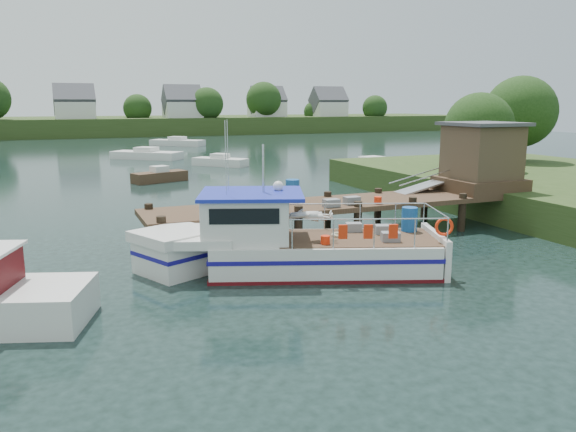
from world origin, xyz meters
name	(u,v)px	position (x,y,z in m)	size (l,w,h in m)	color
ground_plane	(297,239)	(0.00, 0.00, 0.00)	(160.00, 160.00, 0.00)	black
far_shore	(106,122)	(0.01, 82.37, 2.10)	(140.00, 42.55, 9.22)	#31471D
dock	(435,175)	(6.51, 0.01, 2.24)	(16.60, 3.00, 4.78)	#493322
lobster_boat	(285,245)	(-2.05, -3.80, 0.87)	(9.80, 5.66, 4.82)	silver
moored_rowboat	(160,176)	(-2.05, 18.85, 0.41)	(3.98, 2.50, 1.09)	#493322
moored_far	(177,142)	(6.01, 51.90, 0.43)	(6.73, 6.14, 1.16)	silver
moored_b	(220,161)	(4.53, 26.93, 0.39)	(4.42, 4.65, 1.06)	silver
moored_c	(372,164)	(15.74, 20.49, 0.36)	(6.43, 3.19, 0.97)	silver
moored_d	(147,155)	(-0.36, 35.59, 0.43)	(6.66, 6.16, 1.15)	silver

